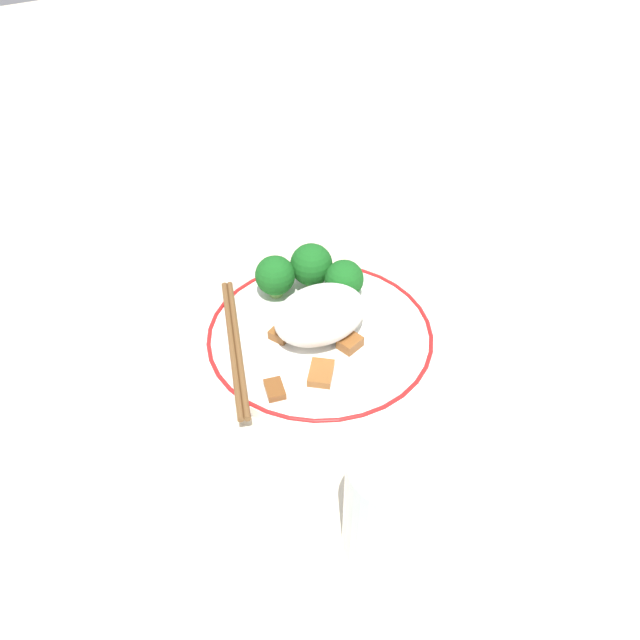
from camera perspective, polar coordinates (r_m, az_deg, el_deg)
ground_plane at (r=0.71m, az=-0.00°, el=-2.05°), size 3.00×3.00×0.00m
plate at (r=0.71m, az=-0.00°, el=-1.52°), size 0.26×0.26×0.02m
rice_mound at (r=0.68m, az=-0.00°, el=0.50°), size 0.11×0.08×0.06m
broccoli_back_left at (r=0.73m, az=2.22°, el=3.71°), size 0.05×0.05×0.05m
broccoli_back_center at (r=0.74m, az=-0.80°, el=5.07°), size 0.05×0.05×0.06m
broccoli_back_right at (r=0.74m, az=-4.13°, el=4.05°), size 0.05×0.05×0.05m
meat_near_front at (r=0.70m, az=-3.15°, el=-0.82°), size 0.04×0.04×0.01m
meat_near_left at (r=0.65m, az=0.09°, el=-4.86°), size 0.04×0.04×0.01m
meat_near_right at (r=0.64m, az=-4.17°, el=-6.34°), size 0.02×0.03×0.01m
meat_near_back at (r=0.68m, az=2.76°, el=-2.10°), size 0.03×0.03×0.01m
chopsticks at (r=0.69m, az=-7.80°, el=-2.22°), size 0.09×0.20×0.01m
drinking_glass at (r=0.52m, az=6.57°, el=-16.39°), size 0.08×0.08×0.11m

